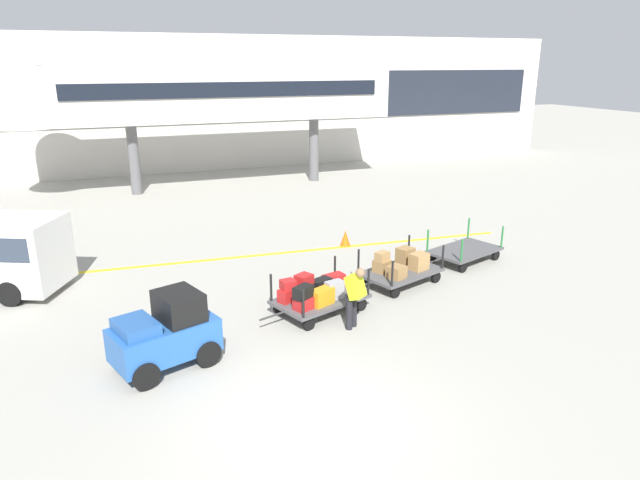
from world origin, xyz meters
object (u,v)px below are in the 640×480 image
object	(u,v)px
baggage_cart_lead	(316,294)
baggage_tug	(166,334)
baggage_cart_tail	(464,251)
baggage_cart_middle	(401,267)
baggage_handler	(354,295)
safety_cone_near	(345,238)

from	to	relation	value
baggage_cart_lead	baggage_tug	bearing A→B (deg)	-160.34
baggage_cart_tail	baggage_cart_middle	bearing A→B (deg)	-160.98
baggage_cart_tail	baggage_handler	xyz separation A→B (m)	(-5.24, -3.11, 0.52)
baggage_tug	baggage_cart_tail	size ratio (longest dim) A/B	0.76
baggage_handler	baggage_tug	bearing A→B (deg)	-177.15
baggage_cart_lead	safety_cone_near	xyz separation A→B (m)	(2.87, 4.76, -0.25)
baggage_cart_lead	baggage_cart_tail	xyz separation A→B (m)	(5.78, 1.96, -0.18)
baggage_cart_lead	baggage_cart_middle	bearing A→B (deg)	18.51
baggage_tug	baggage_cart_tail	distance (m)	10.17
baggage_cart_tail	safety_cone_near	world-z (taller)	baggage_cart_tail
baggage_cart_middle	baggage_cart_tail	bearing A→B (deg)	19.02
baggage_cart_middle	safety_cone_near	size ratio (longest dim) A/B	5.59
baggage_tug	baggage_cart_lead	xyz separation A→B (m)	(3.82, 1.36, -0.23)
baggage_cart_tail	safety_cone_near	xyz separation A→B (m)	(-2.91, 2.80, -0.07)
baggage_cart_middle	baggage_handler	xyz separation A→B (m)	(-2.43, -2.14, 0.37)
baggage_cart_tail	baggage_tug	bearing A→B (deg)	-160.88
baggage_tug	baggage_handler	distance (m)	4.36
safety_cone_near	baggage_cart_lead	bearing A→B (deg)	-121.07
baggage_handler	baggage_cart_middle	bearing A→B (deg)	41.37
safety_cone_near	baggage_handler	bearing A→B (deg)	-111.55
baggage_cart_lead	baggage_cart_middle	world-z (taller)	same
baggage_cart_middle	safety_cone_near	distance (m)	3.78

